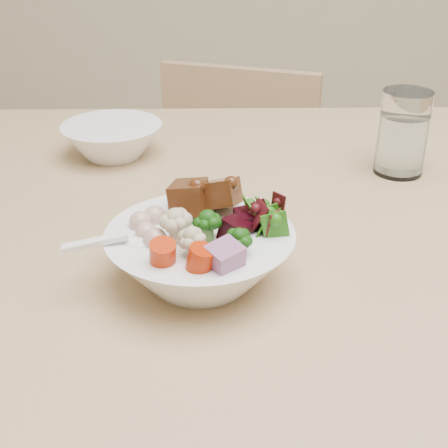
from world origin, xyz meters
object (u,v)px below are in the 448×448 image
object	(u,v)px
water_glass	(402,136)
side_bowl	(113,141)
food_bowl	(202,253)
chair_far	(225,228)
dining_table	(396,303)

from	to	relation	value
water_glass	side_bowl	world-z (taller)	water_glass
food_bowl	water_glass	world-z (taller)	water_glass
food_bowl	side_bowl	xyz separation A→B (m)	(-0.15, 0.33, -0.01)
chair_far	side_bowl	world-z (taller)	side_bowl
food_bowl	side_bowl	bearing A→B (deg)	114.20
water_glass	side_bowl	size ratio (longest dim) A/B	0.79
dining_table	chair_far	size ratio (longest dim) A/B	2.19
dining_table	food_bowl	size ratio (longest dim) A/B	9.54
chair_far	side_bowl	bearing A→B (deg)	-92.73
dining_table	food_bowl	xyz separation A→B (m)	(-0.23, -0.08, 0.12)
chair_far	food_bowl	size ratio (longest dim) A/B	4.37
food_bowl	water_glass	size ratio (longest dim) A/B	1.62
chair_far	food_bowl	world-z (taller)	food_bowl
food_bowl	water_glass	distance (m)	0.38
chair_far	dining_table	bearing A→B (deg)	-55.66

